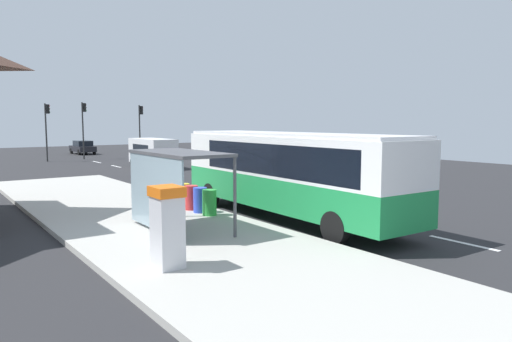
# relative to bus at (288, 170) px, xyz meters

# --- Properties ---
(ground_plane) EXTENTS (56.00, 92.00, 0.04)m
(ground_plane) POSITION_rel_bus_xyz_m (1.71, 14.14, -1.86)
(ground_plane) COLOR #262628
(sidewalk_platform) EXTENTS (6.20, 30.00, 0.18)m
(sidewalk_platform) POSITION_rel_bus_xyz_m (-4.69, 2.14, -1.75)
(sidewalk_platform) COLOR #ADAAA3
(sidewalk_platform) RESTS_ON ground
(lane_stripe_seg_0) EXTENTS (0.16, 2.20, 0.01)m
(lane_stripe_seg_0) POSITION_rel_bus_xyz_m (1.96, -5.86, -1.84)
(lane_stripe_seg_0) COLOR silver
(lane_stripe_seg_0) RESTS_ON ground
(lane_stripe_seg_1) EXTENTS (0.16, 2.20, 0.01)m
(lane_stripe_seg_1) POSITION_rel_bus_xyz_m (1.96, -0.86, -1.84)
(lane_stripe_seg_1) COLOR silver
(lane_stripe_seg_1) RESTS_ON ground
(lane_stripe_seg_2) EXTENTS (0.16, 2.20, 0.01)m
(lane_stripe_seg_2) POSITION_rel_bus_xyz_m (1.96, 4.14, -1.84)
(lane_stripe_seg_2) COLOR silver
(lane_stripe_seg_2) RESTS_ON ground
(lane_stripe_seg_3) EXTENTS (0.16, 2.20, 0.01)m
(lane_stripe_seg_3) POSITION_rel_bus_xyz_m (1.96, 9.14, -1.84)
(lane_stripe_seg_3) COLOR silver
(lane_stripe_seg_3) RESTS_ON ground
(lane_stripe_seg_4) EXTENTS (0.16, 2.20, 0.01)m
(lane_stripe_seg_4) POSITION_rel_bus_xyz_m (1.96, 14.14, -1.84)
(lane_stripe_seg_4) COLOR silver
(lane_stripe_seg_4) RESTS_ON ground
(lane_stripe_seg_5) EXTENTS (0.16, 2.20, 0.01)m
(lane_stripe_seg_5) POSITION_rel_bus_xyz_m (1.96, 19.14, -1.84)
(lane_stripe_seg_5) COLOR silver
(lane_stripe_seg_5) RESTS_ON ground
(lane_stripe_seg_6) EXTENTS (0.16, 2.20, 0.01)m
(lane_stripe_seg_6) POSITION_rel_bus_xyz_m (1.96, 24.14, -1.84)
(lane_stripe_seg_6) COLOR silver
(lane_stripe_seg_6) RESTS_ON ground
(lane_stripe_seg_7) EXTENTS (0.16, 2.20, 0.01)m
(lane_stripe_seg_7) POSITION_rel_bus_xyz_m (1.96, 29.14, -1.84)
(lane_stripe_seg_7) COLOR silver
(lane_stripe_seg_7) RESTS_ON ground
(bus) EXTENTS (2.84, 11.08, 3.21)m
(bus) POSITION_rel_bus_xyz_m (0.00, 0.00, 0.00)
(bus) COLOR #1E8C47
(bus) RESTS_ON ground
(white_van) EXTENTS (2.08, 5.23, 2.30)m
(white_van) POSITION_rel_bus_xyz_m (3.91, 21.27, -0.50)
(white_van) COLOR white
(white_van) RESTS_ON ground
(sedan_near) EXTENTS (1.88, 4.42, 1.52)m
(sedan_near) POSITION_rel_bus_xyz_m (4.01, 40.79, -1.05)
(sedan_near) COLOR black
(sedan_near) RESTS_ON ground
(ticket_machine) EXTENTS (0.66, 0.76, 1.94)m
(ticket_machine) POSITION_rel_bus_xyz_m (-6.45, -3.34, -0.67)
(ticket_machine) COLOR silver
(ticket_machine) RESTS_ON sidewalk_platform
(recycling_bin_green) EXTENTS (0.52, 0.52, 0.95)m
(recycling_bin_green) POSITION_rel_bus_xyz_m (-2.49, 1.49, -1.19)
(recycling_bin_green) COLOR green
(recycling_bin_green) RESTS_ON sidewalk_platform
(recycling_bin_blue) EXTENTS (0.52, 0.52, 0.95)m
(recycling_bin_blue) POSITION_rel_bus_xyz_m (-2.49, 2.19, -1.19)
(recycling_bin_blue) COLOR blue
(recycling_bin_blue) RESTS_ON sidewalk_platform
(recycling_bin_red) EXTENTS (0.52, 0.52, 0.95)m
(recycling_bin_red) POSITION_rel_bus_xyz_m (-2.49, 2.89, -1.19)
(recycling_bin_red) COLOR red
(recycling_bin_red) RESTS_ON sidewalk_platform
(recycling_bin_yellow) EXTENTS (0.52, 0.52, 0.95)m
(recycling_bin_yellow) POSITION_rel_bus_xyz_m (-2.49, 3.59, -1.19)
(recycling_bin_yellow) COLOR yellow
(recycling_bin_yellow) RESTS_ON sidewalk_platform
(traffic_light_near_side) EXTENTS (0.49, 0.28, 5.28)m
(traffic_light_near_side) POSITION_rel_bus_xyz_m (7.21, 31.70, 1.65)
(traffic_light_near_side) COLOR #2D2D2D
(traffic_light_near_side) RESTS_ON ground
(traffic_light_far_side) EXTENTS (0.49, 0.28, 5.28)m
(traffic_light_far_side) POSITION_rel_bus_xyz_m (-1.39, 32.50, 1.65)
(traffic_light_far_side) COLOR #2D2D2D
(traffic_light_far_side) RESTS_ON ground
(traffic_light_median) EXTENTS (0.49, 0.28, 5.49)m
(traffic_light_median) POSITION_rel_bus_xyz_m (2.11, 33.30, 1.78)
(traffic_light_median) COLOR #2D2D2D
(traffic_light_median) RESTS_ON ground
(bus_shelter) EXTENTS (1.80, 4.00, 2.50)m
(bus_shelter) POSITION_rel_bus_xyz_m (-4.70, 0.08, 0.25)
(bus_shelter) COLOR #4C4C51
(bus_shelter) RESTS_ON sidewalk_platform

